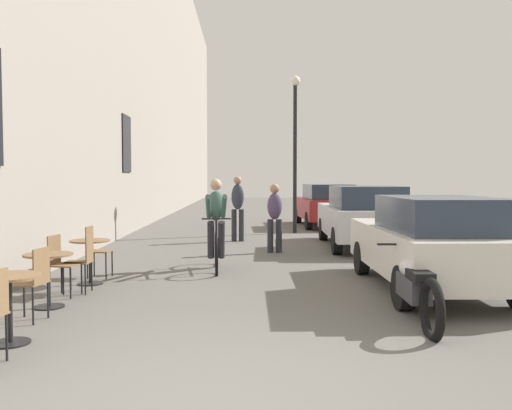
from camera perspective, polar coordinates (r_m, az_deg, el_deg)
ground_plane at (r=4.47m, az=-6.09°, el=-19.84°), size 88.00×88.00×0.00m
building_facade_left at (r=19.24m, az=-13.26°, el=18.64°), size 0.54×68.00×13.99m
cafe_table_near at (r=6.28m, az=-24.26°, el=-8.46°), size 0.64×0.64×0.72m
cafe_table_mid at (r=7.82m, az=-20.79°, el=-6.21°), size 0.64×0.64×0.72m
cafe_chair_mid_toward_street at (r=7.14m, az=-22.13°, el=-7.11°), size 0.45×0.45×0.89m
cafe_chair_mid_toward_wall at (r=8.51m, az=-19.65°, el=-5.49°), size 0.45×0.45×0.89m
cafe_table_far at (r=9.30m, az=-16.89°, el=-4.73°), size 0.64×0.64×0.72m
cafe_chair_far_toward_street at (r=9.89m, az=-16.37°, el=-4.30°), size 0.41×0.41×0.89m
cafe_chair_far_toward_wall at (r=8.65m, az=-17.60°, el=-5.33°), size 0.39×0.39×0.89m
cyclist_on_bicycle at (r=10.36m, az=-4.17°, el=-2.25°), size 0.52×1.76×1.74m
pedestrian_near at (r=12.62m, az=1.95°, el=-0.94°), size 0.36×0.27×1.59m
pedestrian_mid at (r=14.90m, az=-1.92°, el=0.04°), size 0.34×0.24×1.77m
street_lamp at (r=17.25m, az=4.09°, el=7.41°), size 0.32×0.32×4.90m
parked_car_nearest at (r=8.77m, az=17.82°, el=-3.68°), size 1.76×4.09×1.45m
parked_car_second at (r=13.85m, az=11.05°, el=-1.08°), size 1.94×4.37×1.53m
parked_car_third at (r=19.67m, az=7.28°, el=0.05°), size 1.89×4.28×1.51m
parked_motorcycle at (r=6.93m, az=16.10°, el=-8.25°), size 0.62×2.15×0.92m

